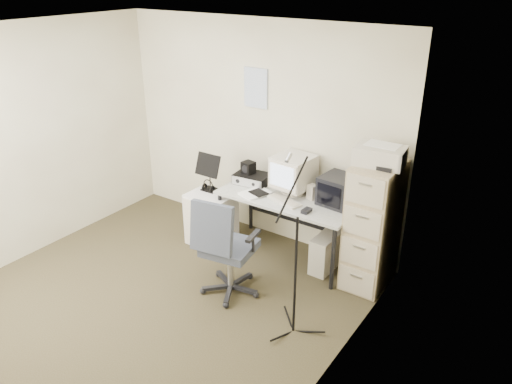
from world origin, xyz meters
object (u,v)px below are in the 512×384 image
Objects in this scene: desk at (288,226)px; office_chair at (230,246)px; side_cart at (211,219)px; filing_cabinet at (373,226)px.

office_chair is (-0.12, -0.90, 0.16)m from desk.
desk is 1.44× the size of office_chair.
office_chair is at bearing -38.95° from side_cart.
side_cart is (-0.75, 0.64, -0.21)m from office_chair.
office_chair is 1.01m from side_cart.
filing_cabinet is 2.09× the size of side_cart.
side_cart is at bearing -163.77° from desk.
office_chair is 1.67× the size of side_cart.
filing_cabinet is 1.87m from side_cart.
office_chair reaches higher than desk.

